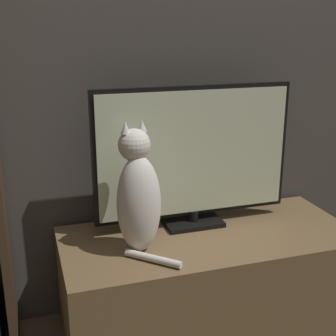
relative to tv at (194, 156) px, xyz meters
The scene contains 4 objects.
wall_back 0.58m from the tv, 82.02° to the left, with size 4.80×0.05×2.60m.
tv_stand 0.55m from the tv, 76.75° to the right, with size 1.23×0.55×0.45m.
tv is the anchor object (origin of this frame).
cat 0.34m from the tv, 150.71° to the right, with size 0.21×0.30×0.51m.
Camera 1 is at (-0.71, -0.74, 1.30)m, focal length 50.00 mm.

